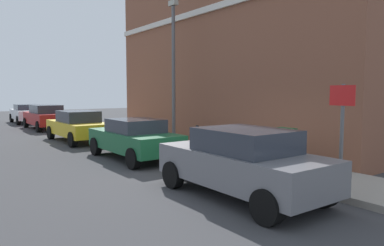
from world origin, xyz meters
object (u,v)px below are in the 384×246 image
utility_cabinet (284,151)px  street_sign (342,120)px  car_grey (242,162)px  bollard_near_cabinet (246,143)px  car_green (134,138)px  bollard_far_kerb (197,140)px  car_white (27,113)px  lamppost (174,66)px  car_yellow (78,126)px  car_red (46,116)px

utility_cabinet → street_sign: street_sign is taller
car_grey → utility_cabinet: bearing=-71.1°
bollard_near_cabinet → street_sign: bearing=-99.3°
car_green → bollard_far_kerb: (1.54, -1.51, -0.01)m
car_white → lamppost: bearing=-170.4°
bollard_near_cabinet → street_sign: size_ratio=0.45×
bollard_far_kerb → lamppost: size_ratio=0.18×
car_green → bollard_near_cabinet: (2.34, -2.97, -0.01)m
bollard_near_cabinet → car_white: bearing=96.8°
lamppost → car_yellow: bearing=121.4°
car_grey → car_green: size_ratio=1.00×
car_red → street_sign: street_sign is taller
bollard_far_kerb → street_sign: size_ratio=0.45×
car_white → bollard_near_cabinet: car_white is taller
car_red → bollard_near_cabinet: size_ratio=4.32×
bollard_far_kerb → car_white: bearing=94.9°
bollard_far_kerb → car_red: bearing=96.6°
car_white → bollard_far_kerb: bearing=-174.2°
bollard_near_cabinet → car_green: bearing=128.2°
car_green → lamppost: 3.73m
car_grey → lamppost: lamppost is taller
car_white → utility_cabinet: size_ratio=3.63×
car_red → utility_cabinet: (2.26, -16.53, -0.10)m
bollard_near_cabinet → car_yellow: bearing=106.7°
bollard_near_cabinet → street_sign: (-0.58, -3.53, 0.96)m
car_red → car_green: bearing=179.7°
car_white → street_sign: (1.83, -23.81, 0.93)m
street_sign → car_white: bearing=94.4°
car_grey → bollard_near_cabinet: bearing=-46.0°
car_grey → car_red: (0.08, 17.35, 0.00)m
car_green → street_sign: 6.80m
car_red → lamppost: size_ratio=0.78×
street_sign → car_yellow: bearing=99.2°
lamppost → bollard_far_kerb: bearing=-107.2°
car_grey → car_yellow: car_grey is taller
car_white → lamppost: 16.47m
car_yellow → utility_cabinet: (2.41, -9.94, -0.05)m
car_yellow → car_white: (0.10, 11.91, -0.00)m
utility_cabinet → street_sign: 2.24m
car_red → car_white: car_red is taller
car_grey → lamppost: size_ratio=0.71×
car_yellow → lamppost: bearing=-149.7°
car_white → utility_cabinet: (2.31, -21.85, -0.05)m
car_green → street_sign: (1.77, -6.50, 0.95)m
car_yellow → street_sign: size_ratio=1.87×
car_green → car_white: car_white is taller
car_yellow → bollard_far_kerb: bearing=-167.3°
car_grey → car_yellow: size_ratio=0.94×
car_white → lamppost: size_ratio=0.73×
car_white → bollard_far_kerb: (1.60, -18.83, -0.02)m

